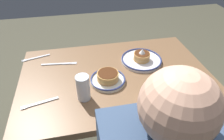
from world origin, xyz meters
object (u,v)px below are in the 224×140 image
Objects in this scene: plate_center_pancakes at (108,78)px; drinking_glass at (83,89)px; butter_knife at (59,64)px; coffee_mug at (149,96)px; fork_near at (40,103)px; plate_near_main at (141,59)px; fork_far at (36,58)px.

drinking_glass is at bearing 36.26° from plate_center_pancakes.
butter_knife is at bearing -39.82° from plate_center_pancakes.
fork_near is at bearing -11.33° from coffee_mug.
plate_near_main is 1.18× the size of butter_knife.
drinking_glass is 0.78× the size of fork_far.
fork_near is (0.56, -0.11, -0.05)m from coffee_mug.
drinking_glass reaches higher than plate_near_main.
plate_center_pancakes reaches higher than butter_knife.
drinking_glass is 0.24m from fork_near.
fork_far is at bearing -37.72° from plate_center_pancakes.
plate_center_pancakes is 0.28m from coffee_mug.
butter_knife is at bearing -68.76° from drinking_glass.
plate_center_pancakes is 1.11× the size of fork_far.
butter_knife is (0.46, -0.46, -0.05)m from coffee_mug.
plate_near_main is 0.70m from fork_near.
drinking_glass is at bearing -18.22° from coffee_mug.
fork_near is at bearing 15.42° from plate_center_pancakes.
coffee_mug is 0.83× the size of drinking_glass.
plate_center_pancakes is at bearing -164.58° from fork_near.
plate_near_main is 1.31× the size of plate_center_pancakes.
drinking_glass reaches higher than butter_knife.
plate_near_main is at bearing -146.35° from drinking_glass.
fork_far is (0.71, -0.18, -0.02)m from plate_near_main.
drinking_glass is 0.38m from butter_knife.
fork_far is 0.81× the size of butter_knife.
plate_center_pancakes is at bearing -143.74° from drinking_glass.
plate_near_main is 2.26× the size of coffee_mug.
fork_far is at bearing -42.13° from coffee_mug.
plate_near_main is 0.50m from drinking_glass.
coffee_mug is 0.52× the size of butter_knife.
drinking_glass is at bearing 111.24° from butter_knife.
plate_center_pancakes is 0.40m from fork_near.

